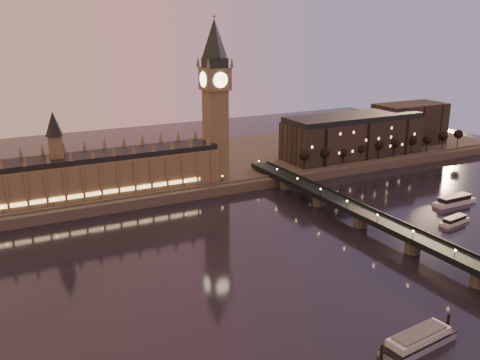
% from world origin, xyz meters
% --- Properties ---
extents(ground, '(700.00, 700.00, 0.00)m').
position_xyz_m(ground, '(0.00, 0.00, 0.00)').
color(ground, black).
rests_on(ground, ground).
extents(far_embankment, '(560.00, 130.00, 6.00)m').
position_xyz_m(far_embankment, '(30.00, 165.00, 3.00)').
color(far_embankment, '#423D35').
rests_on(far_embankment, ground).
extents(palace_of_westminster, '(180.00, 26.62, 52.00)m').
position_xyz_m(palace_of_westminster, '(-40.12, 120.99, 21.71)').
color(palace_of_westminster, brown).
rests_on(palace_of_westminster, ground).
extents(big_ben, '(17.68, 17.68, 104.00)m').
position_xyz_m(big_ben, '(53.99, 120.99, 63.95)').
color(big_ben, brown).
rests_on(big_ben, ground).
extents(westminster_bridge, '(13.20, 260.00, 15.30)m').
position_xyz_m(westminster_bridge, '(91.61, 0.00, 5.52)').
color(westminster_bridge, black).
rests_on(westminster_bridge, ground).
extents(city_block, '(155.00, 45.00, 34.00)m').
position_xyz_m(city_block, '(194.94, 130.93, 22.24)').
color(city_block, black).
rests_on(city_block, ground).
extents(bare_tree_0, '(6.16, 6.16, 12.53)m').
position_xyz_m(bare_tree_0, '(115.85, 109.00, 15.36)').
color(bare_tree_0, black).
rests_on(bare_tree_0, ground).
extents(bare_tree_1, '(6.16, 6.16, 12.53)m').
position_xyz_m(bare_tree_1, '(132.55, 109.00, 15.36)').
color(bare_tree_1, black).
rests_on(bare_tree_1, ground).
extents(bare_tree_2, '(6.16, 6.16, 12.53)m').
position_xyz_m(bare_tree_2, '(149.25, 109.00, 15.36)').
color(bare_tree_2, black).
rests_on(bare_tree_2, ground).
extents(bare_tree_3, '(6.16, 6.16, 12.53)m').
position_xyz_m(bare_tree_3, '(165.95, 109.00, 15.36)').
color(bare_tree_3, black).
rests_on(bare_tree_3, ground).
extents(bare_tree_4, '(6.16, 6.16, 12.53)m').
position_xyz_m(bare_tree_4, '(182.65, 109.00, 15.36)').
color(bare_tree_4, black).
rests_on(bare_tree_4, ground).
extents(bare_tree_5, '(6.16, 6.16, 12.53)m').
position_xyz_m(bare_tree_5, '(199.36, 109.00, 15.36)').
color(bare_tree_5, black).
rests_on(bare_tree_5, ground).
extents(bare_tree_6, '(6.16, 6.16, 12.53)m').
position_xyz_m(bare_tree_6, '(216.06, 109.00, 15.36)').
color(bare_tree_6, black).
rests_on(bare_tree_6, ground).
extents(bare_tree_7, '(6.16, 6.16, 12.53)m').
position_xyz_m(bare_tree_7, '(232.76, 109.00, 15.36)').
color(bare_tree_7, black).
rests_on(bare_tree_7, ground).
extents(bare_tree_8, '(6.16, 6.16, 12.53)m').
position_xyz_m(bare_tree_8, '(249.46, 109.00, 15.36)').
color(bare_tree_8, black).
rests_on(bare_tree_8, ground).
extents(bare_tree_9, '(6.16, 6.16, 12.53)m').
position_xyz_m(bare_tree_9, '(266.16, 109.00, 15.36)').
color(bare_tree_9, black).
rests_on(bare_tree_9, ground).
extents(cruise_boat_b, '(29.69, 7.87, 5.46)m').
position_xyz_m(cruise_boat_b, '(165.93, 21.41, 2.41)').
color(cruise_boat_b, silver).
rests_on(cruise_boat_b, ground).
extents(cruise_boat_c, '(21.35, 8.70, 4.15)m').
position_xyz_m(cruise_boat_c, '(140.10, -1.48, 1.83)').
color(cruise_boat_c, silver).
rests_on(cruise_boat_c, ground).
extents(moored_barge, '(35.06, 11.75, 6.46)m').
position_xyz_m(moored_barge, '(36.81, -77.45, 2.73)').
color(moored_barge, gray).
rests_on(moored_barge, ground).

